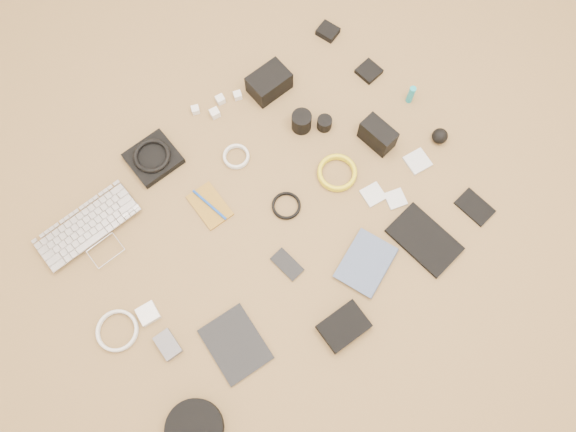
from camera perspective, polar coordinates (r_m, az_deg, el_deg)
laptop at (r=2.01m, az=-18.91°, el=-2.06°), size 0.36×0.25×0.03m
headphone_pouch at (r=2.06m, az=-13.52°, el=5.71°), size 0.17×0.16×0.03m
headphones at (r=2.04m, az=-13.66°, el=5.98°), size 0.17×0.17×0.02m
charger_a at (r=2.12m, az=-9.38°, el=10.60°), size 0.04×0.04×0.03m
charger_b at (r=2.13m, az=-6.89°, el=11.66°), size 0.03×0.03×0.03m
charger_c at (r=2.14m, az=-5.14°, el=12.11°), size 0.04×0.04×0.03m
charger_d at (r=2.10m, az=-7.45°, el=10.32°), size 0.04×0.04×0.03m
dslr_camera at (r=2.12m, az=-1.93°, el=13.38°), size 0.15×0.10×0.08m
lens_pouch at (r=2.29m, az=4.07°, el=18.19°), size 0.08×0.09×0.03m
notebook_olive at (r=1.97m, az=-7.95°, el=1.05°), size 0.10×0.16×0.01m
pen_blue at (r=1.96m, az=-7.99°, el=1.14°), size 0.04×0.16×0.01m
cable_white_a at (r=2.03m, az=-5.27°, el=5.97°), size 0.12×0.12×0.01m
lens_a at (r=2.04m, az=1.38°, el=9.57°), size 0.09×0.09×0.08m
lens_b at (r=2.06m, az=3.72°, el=9.38°), size 0.07×0.07×0.05m
card_reader at (r=2.21m, az=8.21°, el=14.35°), size 0.09×0.09×0.02m
power_brick at (r=1.90m, az=-14.02°, el=-9.61°), size 0.07×0.07×0.03m
cable_white_b at (r=1.92m, az=-16.91°, el=-11.10°), size 0.17×0.17×0.01m
cable_black at (r=1.95m, az=-0.17°, el=1.01°), size 0.11×0.11×0.01m
cable_yellow at (r=2.00m, az=4.99°, el=4.31°), size 0.14×0.14×0.02m
flash at (r=2.03m, az=9.10°, el=8.13°), size 0.08×0.13×0.10m
lens_cleaner at (r=2.14m, az=12.38°, el=11.96°), size 0.03×0.03×0.08m
battery_charger at (r=1.87m, az=-12.11°, el=-12.67°), size 0.06×0.09×0.02m
tablet at (r=1.85m, az=-5.35°, el=-12.84°), size 0.18×0.22×0.01m
phone at (r=1.89m, az=-0.09°, el=-4.93°), size 0.07×0.11×0.01m
filter_case_left at (r=1.98m, az=8.64°, el=2.17°), size 0.08×0.08×0.01m
filter_case_mid at (r=1.99m, az=10.87°, el=1.72°), size 0.08×0.08×0.01m
filter_case_right at (r=2.06m, az=13.02°, el=5.43°), size 0.09×0.09×0.01m
air_blower at (r=2.10m, az=15.17°, el=7.85°), size 0.07×0.07×0.06m
headphone_case at (r=1.83m, az=-9.46°, el=-20.53°), size 0.23×0.23×0.05m
drive_case at (r=1.84m, az=5.69°, el=-11.11°), size 0.15×0.11×0.04m
paperback at (r=1.90m, az=9.84°, el=-5.85°), size 0.23×0.20×0.02m
notebook_black_a at (r=1.96m, az=13.69°, el=-2.36°), size 0.17×0.25×0.02m
notebook_black_b at (r=2.05m, az=18.44°, el=0.87°), size 0.09×0.13×0.01m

